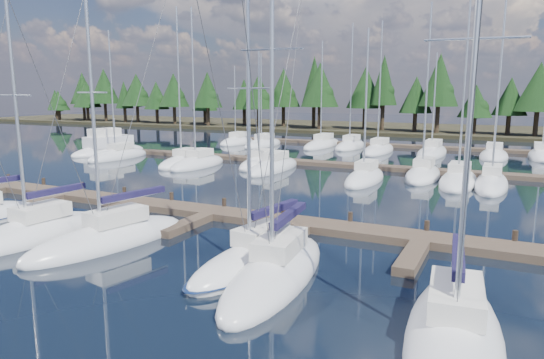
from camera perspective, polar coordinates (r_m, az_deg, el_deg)
The scene contains 12 objects.
ground at distance 39.55m, azimuth 2.77°, elevation -0.40°, with size 260.00×260.00×0.00m, color black.
far_shore at distance 97.18m, azimuth 17.05°, elevation 5.64°, with size 220.00×30.00×0.60m, color #2B2718.
main_dock at distance 28.61m, azimuth -7.37°, elevation -4.18°, with size 44.00×6.13×0.90m.
back_docks at distance 57.82m, azimuth 10.52°, elevation 3.01°, with size 50.00×21.80×0.40m.
front_sailboat_2 at distance 27.25m, azimuth -26.03°, elevation -5.71°, with size 3.45×8.22×12.97m.
front_sailboat_3 at distance 24.87m, azimuth -18.50°, elevation -6.65°, with size 4.34×9.18×13.21m.
front_sailboat_4 at distance 20.76m, azimuth -1.90°, elevation -9.43°, with size 3.83×8.47×13.50m.
front_sailboat_5 at distance 19.39m, azimuth 0.50°, elevation -10.85°, with size 3.57×9.48×15.94m.
front_sailboat_6 at distance 15.69m, azimuth 20.61°, elevation -16.87°, with size 3.65×9.64×15.61m.
back_sailboat_rows at distance 53.43m, azimuth 8.82°, elevation 2.55°, with size 47.19×33.18×16.75m.
motor_yacht_left at distance 61.82m, azimuth -18.65°, elevation 3.42°, with size 4.98×10.43×5.01m.
tree_line at distance 88.35m, azimuth 13.04°, elevation 10.00°, with size 184.72×11.98×13.68m.
Camera 1 is at (15.39, -5.70, 7.27)m, focal length 32.00 mm.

